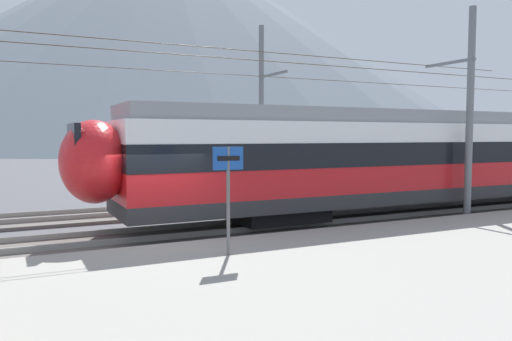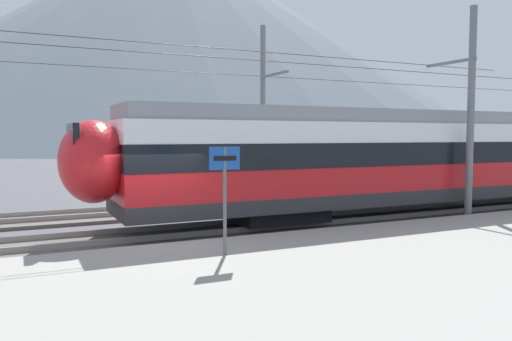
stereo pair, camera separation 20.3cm
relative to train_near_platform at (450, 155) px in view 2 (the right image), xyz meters
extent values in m
plane|color=#4C4C51|center=(-11.77, -1.17, -2.23)|extent=(400.00, 400.00, 0.00)
cube|color=gray|center=(-11.77, -6.39, -2.05)|extent=(120.00, 8.41, 0.35)
cube|color=#5B5651|center=(-11.77, 0.00, -2.17)|extent=(120.00, 3.00, 0.12)
cube|color=gray|center=(-11.77, -0.72, -2.03)|extent=(120.00, 0.07, 0.16)
cube|color=gray|center=(-11.77, 0.72, -2.03)|extent=(120.00, 0.07, 0.16)
cube|color=#5B5651|center=(-11.77, 4.69, -2.17)|extent=(120.00, 3.00, 0.12)
cube|color=gray|center=(-11.77, 3.97, -2.03)|extent=(120.00, 0.07, 0.16)
cube|color=gray|center=(-11.77, 5.40, -2.03)|extent=(120.00, 0.07, 0.16)
cube|color=#2D2D30|center=(0.59, 0.00, -1.30)|extent=(26.33, 2.91, 0.45)
cube|color=red|center=(0.59, 0.00, -0.65)|extent=(26.33, 2.91, 0.85)
cube|color=black|center=(0.59, 0.00, 0.15)|extent=(26.33, 2.95, 0.75)
cube|color=white|center=(0.59, 0.00, 0.85)|extent=(26.33, 2.91, 0.65)
cube|color=gray|center=(0.59, 0.00, 1.40)|extent=(26.03, 2.71, 0.45)
cube|color=black|center=(-7.57, 0.00, -1.74)|extent=(2.80, 2.33, 0.42)
ellipsoid|color=red|center=(-13.12, 0.00, 0.05)|extent=(1.80, 2.68, 2.25)
cube|color=black|center=(-13.62, 0.00, 0.47)|extent=(0.16, 1.75, 1.19)
cube|color=black|center=(1.11, 4.69, -1.74)|extent=(2.80, 2.34, 0.42)
ellipsoid|color=#1E6638|center=(-5.59, 4.69, 0.05)|extent=(1.80, 2.69, 2.25)
cube|color=black|center=(-6.09, 4.69, 0.47)|extent=(0.16, 1.75, 1.19)
cylinder|color=slate|center=(-1.10, -1.89, 1.42)|extent=(0.24, 0.24, 7.29)
cube|color=slate|center=(-1.10, -0.94, 3.31)|extent=(0.10, 2.19, 0.10)
cylinder|color=#473823|center=(-1.10, 0.00, 3.06)|extent=(46.89, 0.02, 0.02)
cylinder|color=slate|center=(-4.58, 6.89, 1.79)|extent=(0.24, 0.24, 8.03)
cube|color=slate|center=(-4.58, 5.79, 3.45)|extent=(0.10, 2.50, 0.10)
cylinder|color=#473823|center=(-4.58, 4.69, 3.20)|extent=(46.89, 0.02, 0.02)
cylinder|color=#59595B|center=(-10.90, -3.97, -0.69)|extent=(0.08, 0.08, 2.38)
cube|color=#19479E|center=(-10.90, -3.97, 0.25)|extent=(0.70, 0.06, 0.50)
cube|color=black|center=(-10.90, -4.01, 0.25)|extent=(0.52, 0.01, 0.10)
cone|color=slate|center=(30.47, 143.69, 31.13)|extent=(195.48, 195.48, 66.71)
camera|label=1|loc=(-15.18, -14.03, 0.74)|focal=35.28mm
camera|label=2|loc=(-15.00, -14.11, 0.74)|focal=35.28mm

